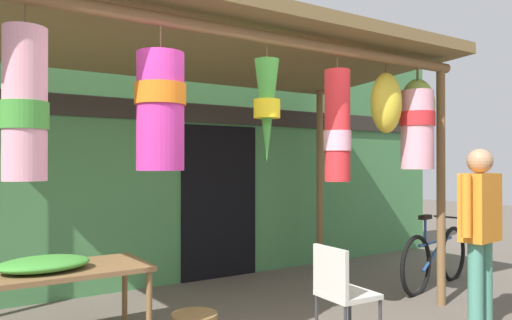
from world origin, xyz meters
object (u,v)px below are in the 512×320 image
(flower_heap_on_table, at_px, (46,264))
(shopper_by_bananas, at_px, (480,224))
(folding_chair, at_px, (340,288))
(parked_bicycle, at_px, (436,258))
(display_table, at_px, (55,276))

(flower_heap_on_table, distance_m, shopper_by_bananas, 3.71)
(flower_heap_on_table, bearing_deg, folding_chair, -31.65)
(shopper_by_bananas, bearing_deg, parked_bicycle, 50.16)
(flower_heap_on_table, height_order, parked_bicycle, parked_bicycle)
(display_table, height_order, folding_chair, folding_chair)
(shopper_by_bananas, bearing_deg, folding_chair, 165.23)
(display_table, bearing_deg, folding_chair, -33.69)
(display_table, xyz_separation_m, shopper_by_bananas, (3.27, -1.64, 0.37))
(flower_heap_on_table, relative_size, folding_chair, 0.83)
(display_table, xyz_separation_m, folding_chair, (1.92, -1.28, -0.09))
(folding_chair, bearing_deg, flower_heap_on_table, 148.35)
(display_table, relative_size, parked_bicycle, 0.85)
(flower_heap_on_table, xyz_separation_m, parked_bicycle, (4.36, -0.37, -0.36))
(parked_bicycle, relative_size, shopper_by_bananas, 1.05)
(parked_bicycle, bearing_deg, display_table, 174.40)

